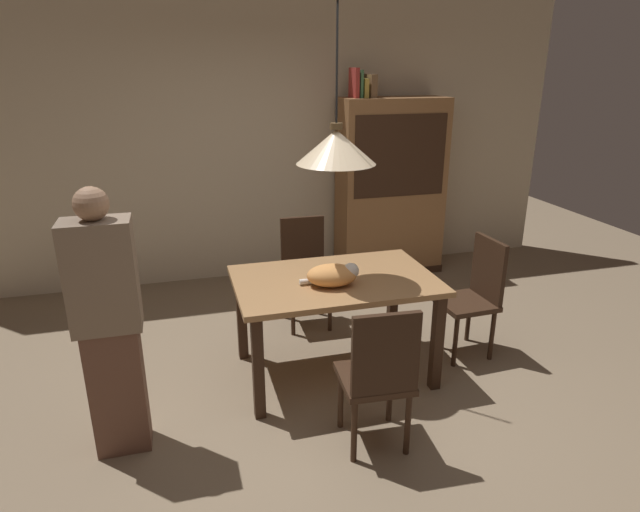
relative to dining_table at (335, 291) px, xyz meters
The scene contains 14 objects.
ground 0.80m from the dining_table, 100.64° to the right, with size 10.00×10.00×0.00m, color #847056.
back_wall 2.33m from the dining_table, 92.28° to the left, with size 6.40×0.10×2.90m, color beige.
dining_table is the anchor object (origin of this frame).
chair_near_front 0.89m from the dining_table, 90.34° to the right, with size 0.43×0.43×0.93m.
chair_right_side 1.14m from the dining_table, ahead, with size 0.42×0.42×0.93m.
chair_far_back 0.89m from the dining_table, 89.88° to the left, with size 0.41×0.41×0.93m.
cat_sleeping 0.22m from the dining_table, 111.14° to the right, with size 0.39×0.27×0.16m.
pendant_lamp 1.01m from the dining_table, 90.00° to the left, with size 0.52×0.52×1.30m.
hutch_bookcase 2.21m from the dining_table, 57.54° to the left, with size 1.12×0.45×1.85m.
book_red_tall 2.41m from the dining_table, 68.00° to the left, with size 0.04×0.22×0.28m, color #B73833.
book_green_slim 2.42m from the dining_table, 66.71° to the left, with size 0.03×0.20×0.26m, color #427A4C.
book_yellow_short 2.42m from the dining_table, 65.40° to the left, with size 0.04×0.20×0.18m, color gold.
book_brown_thick 2.45m from the dining_table, 63.66° to the left, with size 0.06×0.24×0.22m, color brown.
person_standing 1.52m from the dining_table, 162.54° to the right, with size 0.36×0.22×1.58m.
Camera 1 is at (-0.94, -2.86, 2.16)m, focal length 30.13 mm.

